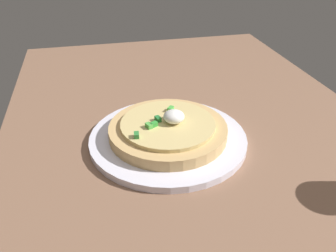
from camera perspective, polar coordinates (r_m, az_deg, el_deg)
The scene contains 3 objects.
dining_table at distance 60.74cm, azimuth 6.72°, elevation -6.35°, with size 129.39×72.03×3.04cm, color #825D46.
plate at distance 63.24cm, azimuth -0.00°, elevation -2.03°, with size 28.02×28.02×1.24cm, color white.
pizza at distance 62.18cm, azimuth 0.02°, elevation -0.51°, with size 20.93×20.93×4.92cm.
Camera 1 is at (45.00, -17.49, 38.38)cm, focal length 37.66 mm.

